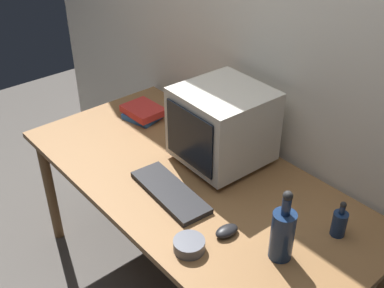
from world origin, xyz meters
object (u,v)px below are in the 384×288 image
at_px(computer_mouse, 227,231).
at_px(book_stack, 143,112).
at_px(keyboard, 170,192).
at_px(crt_monitor, 222,126).
at_px(bottle_short, 339,223).
at_px(bottle_tall, 283,233).
at_px(cd_spindle, 189,245).

xyz_separation_m(computer_mouse, book_stack, (-0.96, 0.28, 0.02)).
bearing_deg(computer_mouse, keyboard, -172.45).
relative_size(crt_monitor, keyboard, 0.95).
bearing_deg(bottle_short, book_stack, -177.77).
relative_size(keyboard, bottle_tall, 1.40).
bearing_deg(book_stack, cd_spindle, -25.68).
relative_size(keyboard, computer_mouse, 4.20).
height_order(keyboard, computer_mouse, computer_mouse).
xyz_separation_m(crt_monitor, cd_spindle, (0.35, -0.49, -0.17)).
height_order(bottle_short, book_stack, bottle_short).
height_order(bottle_short, cd_spindle, bottle_short).
distance_m(keyboard, computer_mouse, 0.34).
xyz_separation_m(keyboard, computer_mouse, (0.34, 0.01, 0.01)).
relative_size(computer_mouse, book_stack, 0.46).
height_order(crt_monitor, keyboard, crt_monitor).
bearing_deg(keyboard, bottle_short, 33.77).
bearing_deg(computer_mouse, book_stack, 168.73).
bearing_deg(crt_monitor, computer_mouse, -40.91).
xyz_separation_m(crt_monitor, computer_mouse, (0.38, -0.33, -0.17)).
relative_size(bottle_tall, book_stack, 1.37).
relative_size(crt_monitor, book_stack, 1.83).
distance_m(crt_monitor, bottle_short, 0.67).
bearing_deg(keyboard, crt_monitor, 101.66).
relative_size(keyboard, cd_spindle, 3.50).
height_order(crt_monitor, computer_mouse, crt_monitor).
height_order(computer_mouse, bottle_short, bottle_short).
bearing_deg(bottle_short, bottle_tall, -105.25).
distance_m(keyboard, bottle_tall, 0.56).
bearing_deg(keyboard, book_stack, 159.00).
height_order(book_stack, cd_spindle, book_stack).
distance_m(crt_monitor, bottle_tall, 0.65).
relative_size(crt_monitor, bottle_short, 2.50).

